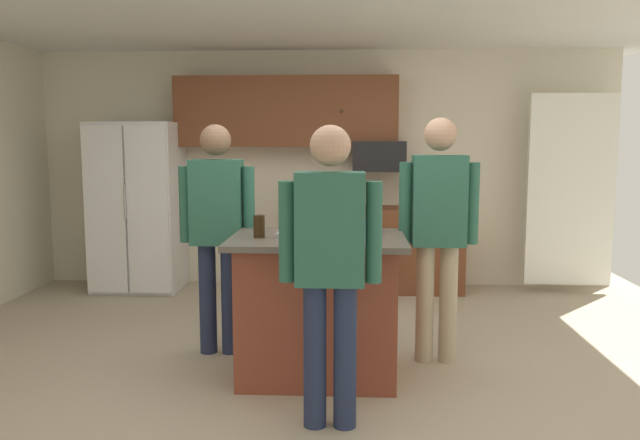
% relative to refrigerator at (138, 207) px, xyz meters
% --- Properties ---
extents(floor, '(7.04, 7.04, 0.00)m').
position_rel_refrigerator_xyz_m(floor, '(2.00, -2.38, -0.90)').
color(floor, '#B7A88E').
rests_on(floor, ground).
extents(back_wall, '(6.40, 0.10, 2.60)m').
position_rel_refrigerator_xyz_m(back_wall, '(2.00, 0.42, 0.40)').
color(back_wall, beige).
rests_on(back_wall, ground).
extents(french_door_window_panel, '(0.90, 0.06, 2.00)m').
position_rel_refrigerator_xyz_m(french_door_window_panel, '(4.60, 0.02, 0.20)').
color(french_door_window_panel, white).
rests_on(french_door_window_panel, ground).
extents(cabinet_run_upper, '(2.40, 0.38, 0.75)m').
position_rel_refrigerator_xyz_m(cabinet_run_upper, '(1.60, 0.22, 1.02)').
color(cabinet_run_upper, brown).
extents(cabinet_run_lower, '(1.80, 0.63, 0.90)m').
position_rel_refrigerator_xyz_m(cabinet_run_lower, '(2.60, 0.10, -0.45)').
color(cabinet_run_lower, brown).
rests_on(cabinet_run_lower, ground).
extents(refrigerator, '(0.90, 0.76, 1.81)m').
position_rel_refrigerator_xyz_m(refrigerator, '(0.00, 0.00, 0.00)').
color(refrigerator, white).
rests_on(refrigerator, ground).
extents(microwave_over_range, '(0.56, 0.40, 0.32)m').
position_rel_refrigerator_xyz_m(microwave_over_range, '(2.60, 0.12, 0.55)').
color(microwave_over_range, black).
extents(kitchen_island, '(1.18, 0.87, 0.97)m').
position_rel_refrigerator_xyz_m(kitchen_island, '(2.09, -2.48, -0.41)').
color(kitchen_island, brown).
rests_on(kitchen_island, ground).
extents(person_host_foreground, '(0.57, 0.23, 1.74)m').
position_rel_refrigerator_xyz_m(person_host_foreground, '(1.31, -2.04, 0.10)').
color(person_host_foreground, '#232D4C').
rests_on(person_host_foreground, ground).
extents(person_elder_center, '(0.57, 0.23, 1.78)m').
position_rel_refrigerator_xyz_m(person_elder_center, '(2.94, -2.15, 0.13)').
color(person_elder_center, tan).
rests_on(person_elder_center, ground).
extents(person_guest_right, '(0.57, 0.22, 1.70)m').
position_rel_refrigerator_xyz_m(person_guest_right, '(2.20, -3.26, 0.08)').
color(person_guest_right, '#232D4C').
rests_on(person_guest_right, ground).
extents(mug_ceramic_white, '(0.12, 0.08, 0.11)m').
position_rel_refrigerator_xyz_m(mug_ceramic_white, '(2.33, -2.43, 0.12)').
color(mug_ceramic_white, '#4C6B99').
rests_on(mug_ceramic_white, kitchen_island).
extents(glass_short_whisky, '(0.06, 0.06, 0.15)m').
position_rel_refrigerator_xyz_m(glass_short_whisky, '(2.49, -2.23, 0.14)').
color(glass_short_whisky, black).
rests_on(glass_short_whisky, kitchen_island).
extents(mug_blue_stoneware, '(0.13, 0.09, 0.09)m').
position_rel_refrigerator_xyz_m(mug_blue_stoneware, '(2.42, -2.32, 0.12)').
color(mug_blue_stoneware, '#4C6B99').
rests_on(mug_blue_stoneware, kitchen_island).
extents(glass_dark_ale, '(0.07, 0.07, 0.14)m').
position_rel_refrigerator_xyz_m(glass_dark_ale, '(1.96, -2.20, 0.14)').
color(glass_dark_ale, black).
rests_on(glass_dark_ale, kitchen_island).
extents(glass_pilsner, '(0.08, 0.08, 0.15)m').
position_rel_refrigerator_xyz_m(glass_pilsner, '(1.70, -2.53, 0.14)').
color(glass_pilsner, black).
rests_on(glass_pilsner, kitchen_island).
extents(glass_stout_tall, '(0.07, 0.07, 0.13)m').
position_rel_refrigerator_xyz_m(glass_stout_tall, '(2.46, -2.59, 0.13)').
color(glass_stout_tall, black).
rests_on(glass_stout_tall, kitchen_island).
extents(serving_tray, '(0.44, 0.30, 0.04)m').
position_rel_refrigerator_xyz_m(serving_tray, '(2.04, -2.49, 0.09)').
color(serving_tray, '#B7B7BC').
rests_on(serving_tray, kitchen_island).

